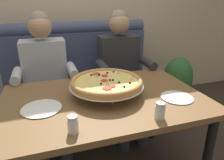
{
  "coord_description": "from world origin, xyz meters",
  "views": [
    {
      "loc": [
        -0.36,
        -1.26,
        1.38
      ],
      "look_at": [
        0.07,
        0.03,
        0.85
      ],
      "focal_mm": 33.76,
      "sensor_mm": 36.0,
      "label": 1
    }
  ],
  "objects": [
    {
      "name": "diner_left",
      "position": [
        -0.37,
        0.65,
        0.71
      ],
      "size": [
        0.54,
        0.64,
        1.27
      ],
      "color": "#2D3342",
      "rests_on": "ground_plane"
    },
    {
      "name": "diner_right",
      "position": [
        0.37,
        0.65,
        0.71
      ],
      "size": [
        0.54,
        0.64,
        1.27
      ],
      "color": "#2D3342",
      "rests_on": "ground_plane"
    },
    {
      "name": "shaker_oregano",
      "position": [
        -0.27,
        -0.34,
        0.78
      ],
      "size": [
        0.06,
        0.06,
        0.1
      ],
      "color": "white",
      "rests_on": "dining_table"
    },
    {
      "name": "potted_plant",
      "position": [
        1.21,
        0.83,
        0.39
      ],
      "size": [
        0.36,
        0.36,
        0.7
      ],
      "color": "brown",
      "rests_on": "ground_plane"
    },
    {
      "name": "shaker_parmesan",
      "position": [
        0.22,
        -0.36,
        0.78
      ],
      "size": [
        0.06,
        0.06,
        0.1
      ],
      "color": "white",
      "rests_on": "dining_table"
    },
    {
      "name": "dining_table",
      "position": [
        0.0,
        0.0,
        0.65
      ],
      "size": [
        1.38,
        0.9,
        0.74
      ],
      "color": "brown",
      "rests_on": "ground_plane"
    },
    {
      "name": "plate_near_left",
      "position": [
        -0.42,
        -0.04,
        0.75
      ],
      "size": [
        0.25,
        0.25,
        0.02
      ],
      "color": "white",
      "rests_on": "dining_table"
    },
    {
      "name": "plate_near_right",
      "position": [
        0.47,
        -0.17,
        0.75
      ],
      "size": [
        0.22,
        0.22,
        0.02
      ],
      "color": "white",
      "rests_on": "dining_table"
    },
    {
      "name": "pizza",
      "position": [
        0.03,
        0.04,
        0.83
      ],
      "size": [
        0.52,
        0.52,
        0.13
      ],
      "color": "silver",
      "rests_on": "dining_table"
    },
    {
      "name": "booth_bench",
      "position": [
        0.0,
        0.92,
        0.4
      ],
      "size": [
        1.65,
        0.78,
        1.13
      ],
      "color": "#424C6B",
      "rests_on": "ground_plane"
    }
  ]
}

